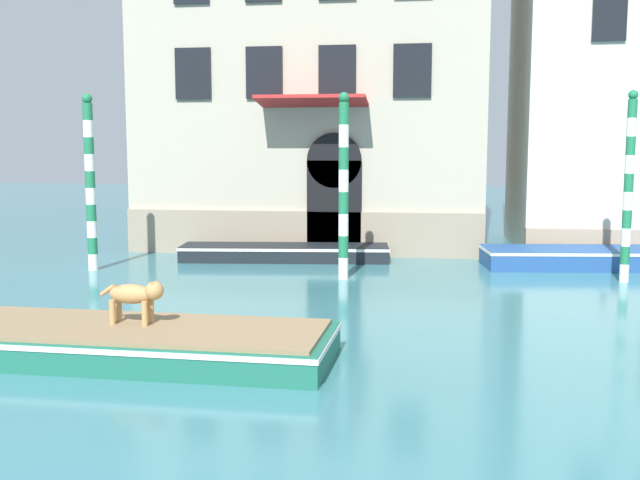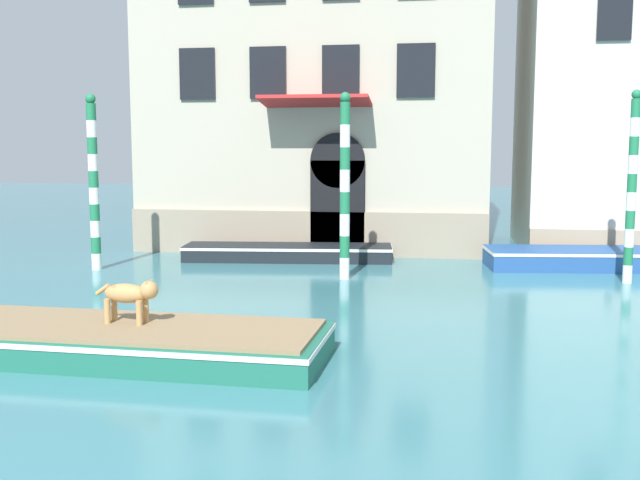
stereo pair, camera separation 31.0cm
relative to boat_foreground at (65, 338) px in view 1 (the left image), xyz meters
name	(u,v)px [view 1 (the left image)]	position (x,y,z in m)	size (l,w,h in m)	color
boat_foreground	(65,338)	(0.00, 0.00, 0.00)	(8.66, 2.44, 0.52)	#1E6651
dog_on_deck	(136,295)	(1.16, 0.11, 0.71)	(1.08, 0.37, 0.72)	tan
boat_moored_near_palazzo	(285,252)	(1.61, 10.33, -0.04)	(6.17, 2.04, 0.45)	black
boat_moored_far	(587,257)	(10.10, 10.22, 0.01)	(5.81, 2.41, 0.53)	#234C8C
mooring_pole_0	(344,186)	(3.64, 7.48, 2.06)	(0.26, 0.26, 4.63)	white
mooring_pole_2	(628,187)	(10.53, 8.05, 2.07)	(0.23, 0.23, 4.65)	white
mooring_pole_4	(90,182)	(-3.18, 7.87, 2.09)	(0.27, 0.27, 4.69)	white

